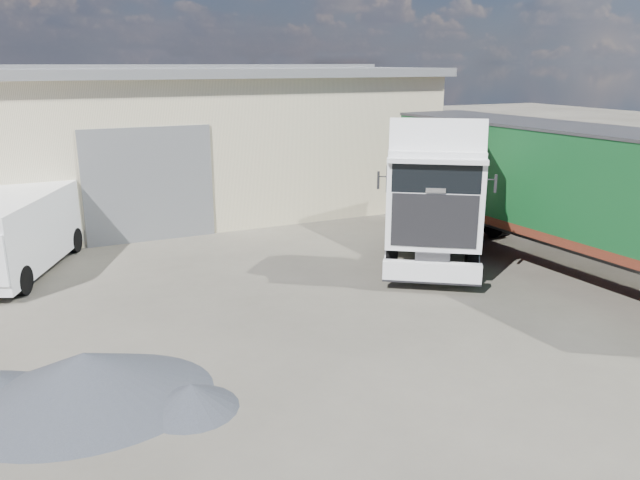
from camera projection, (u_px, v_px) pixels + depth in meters
name	position (u px, v px, depth m)	size (l,w,h in m)	color
ground	(354.00, 357.00, 12.08)	(120.00, 120.00, 0.00)	#2C2A24
warehouse	(7.00, 143.00, 22.89)	(30.60, 12.60, 5.42)	beige
brick_boundary_wall	(567.00, 190.00, 21.61)	(0.35, 26.00, 2.50)	#973526
tractor_unit	(433.00, 205.00, 16.92)	(5.39, 6.42, 4.20)	black
box_trailer	(564.00, 184.00, 16.62)	(3.33, 11.90, 3.91)	#2D2D30
panel_van	(8.00, 235.00, 16.49)	(3.99, 5.61, 2.13)	black
gravel_heap	(81.00, 379.00, 10.40)	(4.92, 4.48, 0.88)	#1F2329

